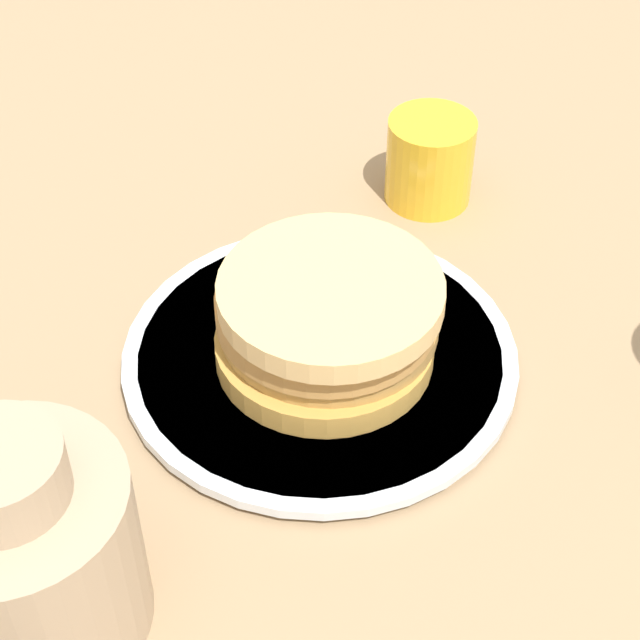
{
  "coord_description": "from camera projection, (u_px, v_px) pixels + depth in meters",
  "views": [
    {
      "loc": [
        -0.07,
        -0.45,
        0.5
      ],
      "look_at": [
        0.03,
        0.02,
        0.04
      ],
      "focal_mm": 60.0,
      "sensor_mm": 36.0,
      "label": 1
    }
  ],
  "objects": [
    {
      "name": "cream_jug",
      "position": [
        23.0,
        552.0,
        0.52
      ],
      "size": [
        0.12,
        0.12,
        0.13
      ],
      "color": "tan",
      "rests_on": "ground_plane"
    },
    {
      "name": "pancake_stack",
      "position": [
        327.0,
        318.0,
        0.66
      ],
      "size": [
        0.14,
        0.15,
        0.06
      ],
      "color": "gold",
      "rests_on": "plate"
    },
    {
      "name": "juice_glass",
      "position": [
        430.0,
        160.0,
        0.8
      ],
      "size": [
        0.07,
        0.07,
        0.07
      ],
      "color": "yellow",
      "rests_on": "ground_plane"
    },
    {
      "name": "plate",
      "position": [
        320.0,
        357.0,
        0.69
      ],
      "size": [
        0.25,
        0.25,
        0.01
      ],
      "color": "silver",
      "rests_on": "ground_plane"
    },
    {
      "name": "ground_plane",
      "position": [
        282.0,
        393.0,
        0.67
      ],
      "size": [
        4.0,
        4.0,
        0.0
      ],
      "primitive_type": "plane",
      "color": "#9E7F5B"
    }
  ]
}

